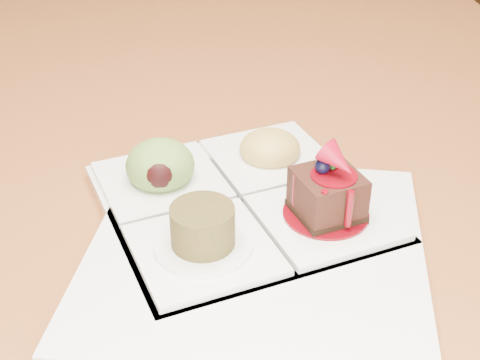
{
  "coord_description": "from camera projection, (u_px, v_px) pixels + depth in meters",
  "views": [
    {
      "loc": [
        -0.0,
        -0.71,
        1.11
      ],
      "look_at": [
        0.04,
        -0.21,
        0.79
      ],
      "focal_mm": 50.0,
      "sensor_mm": 36.0,
      "label": 1
    }
  ],
  "objects": [
    {
      "name": "dining_table",
      "position": [
        190.0,
        160.0,
        0.82
      ],
      "size": [
        1.0,
        1.8,
        0.75
      ],
      "color": "#A35B2A",
      "rests_on": "ground"
    },
    {
      "name": "sampler_plate",
      "position": [
        237.0,
        194.0,
        0.61
      ],
      "size": [
        0.29,
        0.29,
        0.09
      ],
      "rotation": [
        0.0,
        0.0,
        0.31
      ],
      "color": "white",
      "rests_on": "dining_table"
    },
    {
      "name": "second_plate",
      "position": [
        256.0,
        254.0,
        0.55
      ],
      "size": [
        0.33,
        0.33,
        0.01
      ],
      "primitive_type": "cube",
      "rotation": [
        0.0,
        0.0,
        -0.22
      ],
      "color": "white",
      "rests_on": "dining_table"
    }
  ]
}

